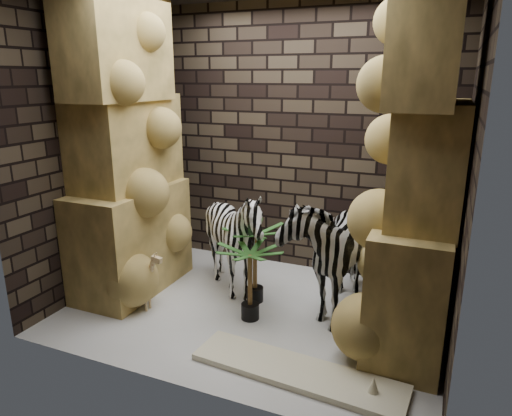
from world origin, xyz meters
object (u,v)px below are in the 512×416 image
at_px(zebra_right, 329,238).
at_px(palm_front, 255,264).
at_px(surfboard, 297,372).
at_px(zebra_left, 235,245).
at_px(giraffe_toy, 140,279).
at_px(palm_back, 250,282).

distance_m(zebra_right, palm_front, 0.78).
relative_size(palm_front, surfboard, 0.49).
xyz_separation_m(zebra_right, zebra_left, (-0.95, -0.11, -0.17)).
bearing_deg(giraffe_toy, zebra_left, 41.76).
relative_size(giraffe_toy, palm_back, 0.85).
bearing_deg(surfboard, zebra_left, 138.07).
bearing_deg(giraffe_toy, zebra_right, 23.97).
bearing_deg(palm_back, giraffe_toy, -167.75).
height_order(giraffe_toy, surfboard, giraffe_toy).
distance_m(giraffe_toy, surfboard, 1.81).
distance_m(giraffe_toy, palm_back, 1.10).
relative_size(zebra_left, palm_front, 1.46).
bearing_deg(surfboard, giraffe_toy, 170.72).
xyz_separation_m(palm_front, palm_back, (0.10, -0.34, -0.04)).
bearing_deg(surfboard, palm_front, 131.92).
bearing_deg(palm_back, zebra_right, 41.60).
xyz_separation_m(zebra_right, giraffe_toy, (-1.66, -0.76, -0.40)).
bearing_deg(palm_back, palm_front, 105.76).
relative_size(palm_front, palm_back, 1.10).
distance_m(zebra_right, zebra_left, 0.97).
height_order(zebra_right, palm_back, zebra_right).
distance_m(zebra_left, surfboard, 1.57).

